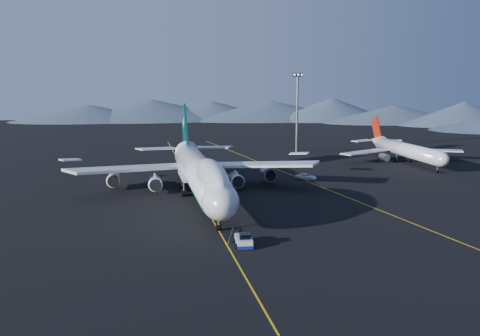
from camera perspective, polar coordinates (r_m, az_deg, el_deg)
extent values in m
plane|color=black|center=(118.73, -4.30, -3.19)|extent=(500.00, 500.00, 0.00)
cube|color=#DFB30D|center=(118.73, -4.30, -3.18)|extent=(0.25, 220.00, 0.01)
cube|color=#DFB30D|center=(135.03, 7.91, -1.70)|extent=(28.08, 198.09, 0.01)
cone|color=#415164|center=(348.06, -15.80, 5.82)|extent=(100.00, 100.00, 12.00)
cone|color=#415164|center=(351.37, -3.01, 6.19)|extent=(100.00, 100.00, 12.00)
cone|color=#415164|center=(346.19, 9.80, 6.02)|extent=(100.00, 100.00, 12.00)
cone|color=#415164|center=(332.72, 22.77, 5.29)|extent=(100.00, 100.00, 12.00)
cylinder|color=silver|center=(117.63, -4.34, -0.53)|extent=(6.50, 56.00, 6.50)
ellipsoid|color=silver|center=(90.45, -2.16, -3.55)|extent=(6.50, 10.40, 6.50)
ellipsoid|color=silver|center=(99.14, -3.04, -0.92)|extent=(5.13, 25.16, 5.85)
cube|color=black|center=(88.25, -1.96, -3.08)|extent=(3.60, 1.61, 1.29)
cone|color=silver|center=(149.95, -5.88, 1.92)|extent=(6.50, 12.00, 6.50)
cube|color=#043D3A|center=(118.77, -4.39, -0.87)|extent=(6.24, 60.00, 1.10)
cube|color=silver|center=(123.20, -4.64, -0.60)|extent=(7.50, 13.00, 1.60)
cube|color=silver|center=(128.21, -11.41, -0.04)|extent=(30.62, 23.28, 2.83)
cube|color=silver|center=(131.32, 1.34, 0.37)|extent=(30.62, 23.28, 2.83)
cylinder|color=slate|center=(124.84, -9.07, -1.53)|extent=(2.90, 5.50, 2.90)
cylinder|color=slate|center=(131.25, -13.34, -1.13)|extent=(2.90, 5.50, 2.90)
cylinder|color=slate|center=(126.94, -0.47, -1.23)|extent=(2.90, 5.50, 2.90)
cylinder|color=slate|center=(135.22, 2.96, -0.58)|extent=(2.90, 5.50, 2.90)
cube|color=#043D3A|center=(148.39, -5.88, 3.79)|extent=(0.55, 14.11, 15.94)
cube|color=silver|center=(150.88, -8.78, 2.06)|extent=(12.39, 9.47, 0.98)
cube|color=silver|center=(152.26, -3.13, 2.22)|extent=(12.39, 9.47, 0.98)
cylinder|color=black|center=(93.14, -2.29, -6.37)|extent=(0.90, 1.10, 1.10)
cube|color=silver|center=(84.93, 0.39, -7.76)|extent=(2.74, 4.92, 1.19)
cube|color=navy|center=(85.06, 0.39, -8.03)|extent=(2.87, 5.14, 0.54)
cube|color=black|center=(84.68, 0.39, -7.20)|extent=(1.86, 1.86, 0.97)
cylinder|color=silver|center=(173.67, 17.43, 1.80)|extent=(4.33, 36.47, 4.33)
ellipsoid|color=silver|center=(158.09, 20.58, 0.91)|extent=(4.33, 6.06, 4.33)
cone|color=silver|center=(192.73, 14.36, 2.79)|extent=(4.33, 7.98, 4.33)
cube|color=silver|center=(173.75, 13.21, 1.68)|extent=(19.14, 12.92, 0.40)
cube|color=silver|center=(184.34, 19.68, 1.82)|extent=(19.14, 12.92, 0.40)
cylinder|color=slate|center=(173.58, 15.13, 1.14)|extent=(2.17, 3.99, 2.17)
cylinder|color=slate|center=(179.49, 18.71, 1.23)|extent=(2.17, 3.99, 2.17)
cube|color=maroon|center=(192.81, 14.34, 4.09)|extent=(0.40, 7.77, 9.19)
imported|color=white|center=(140.63, 7.09, -0.92)|extent=(5.74, 5.85, 1.56)
cylinder|color=black|center=(188.73, 6.03, 1.57)|extent=(2.60, 2.60, 0.43)
cylinder|color=slate|center=(187.37, 6.10, 5.62)|extent=(0.76, 0.76, 27.13)
cube|color=black|center=(186.97, 6.18, 9.87)|extent=(3.47, 0.87, 1.30)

